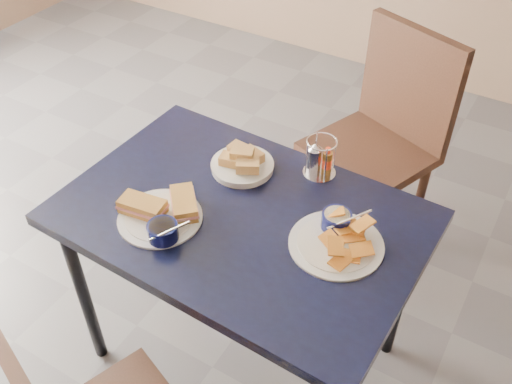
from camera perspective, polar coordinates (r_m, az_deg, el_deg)
The scene contains 7 objects.
ground at distance 2.30m, azimuth -4.37°, elevation -17.07°, with size 6.00×6.00×0.00m, color #58585E.
dining_table at distance 1.81m, azimuth -1.47°, elevation -3.82°, with size 1.13×0.78×0.75m.
chair_far at distance 2.50m, azimuth 12.21°, elevation 6.52°, with size 0.59×0.59×0.98m.
sandwich_plate at distance 1.74m, azimuth -9.36°, elevation -2.18°, with size 0.30×0.27×0.12m.
plantain_plate at distance 1.68m, azimuth 8.16°, elevation -4.32°, with size 0.28×0.28×0.12m.
bread_basket at distance 1.90m, azimuth -1.36°, elevation 2.96°, with size 0.21×0.21×0.08m.
condiment_caddy at distance 1.88m, azimuth 6.34°, elevation 3.26°, with size 0.11×0.11×0.14m.
Camera 1 is at (0.75, -0.94, 1.96)m, focal length 40.00 mm.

